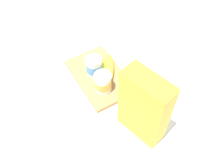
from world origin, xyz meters
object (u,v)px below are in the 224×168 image
Objects in this scene: cutting_board at (100,76)px; yogurt_cup_front at (103,82)px; cereal_box at (144,107)px; banana_bunch at (104,69)px; yogurt_cup_back at (94,66)px.

yogurt_cup_front is (-0.08, 0.03, 0.05)m from cutting_board.
cereal_box is at bearing -170.71° from yogurt_cup_front.
cutting_board is at bearing 167.12° from cereal_box.
yogurt_cup_back is at bearing 70.70° from banana_bunch.
cereal_box is at bearing -175.54° from yogurt_cup_back.
cutting_board is 3.63× the size of yogurt_cup_front.
yogurt_cup_back is 0.46× the size of banana_bunch.
banana_bunch is at bearing -73.69° from cutting_board.
cutting_board is 3.64× the size of yogurt_cup_back.
yogurt_cup_back reaches higher than cutting_board.
yogurt_cup_back is at bearing 32.78° from cutting_board.
yogurt_cup_front reaches higher than banana_bunch.
cereal_box is (-0.31, -0.01, 0.14)m from cutting_board.
cereal_box is 3.29× the size of yogurt_cup_front.
cutting_board is 0.06m from yogurt_cup_back.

